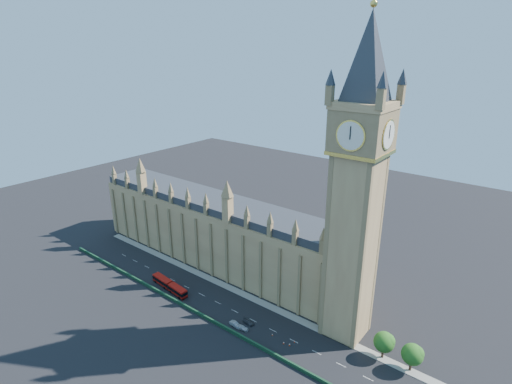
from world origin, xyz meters
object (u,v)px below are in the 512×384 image
Objects in this scene: car_silver at (235,324)px; car_white at (242,328)px; car_grey at (248,322)px; red_bus at (170,285)px.

car_white is (2.68, 0.19, -0.10)m from car_silver.
car_grey is 3.43m from car_white.
car_grey is 0.92× the size of car_silver.
car_grey is at bearing 9.74° from red_bus.
red_bus is at bearing 83.81° from car_white.
car_grey reaches higher than car_white.
car_silver reaches higher than car_white.
red_bus is 35.81m from car_white.
red_bus reaches higher than car_silver.
red_bus reaches higher than car_white.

